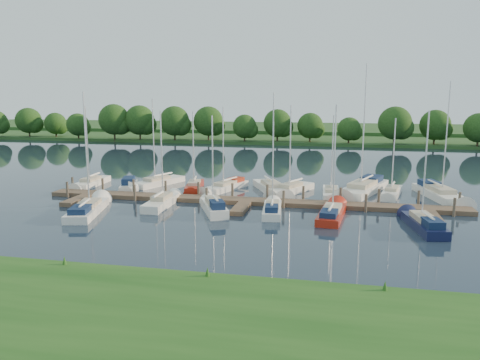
% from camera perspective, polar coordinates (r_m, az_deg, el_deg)
% --- Properties ---
extents(ground, '(260.00, 260.00, 0.00)m').
position_cam_1_polar(ground, '(36.77, -1.51, -5.60)').
color(ground, '#17202F').
rests_on(ground, ground).
extents(near_bank, '(90.00, 10.00, 0.50)m').
position_cam_1_polar(near_bank, '(22.40, -11.35, -15.88)').
color(near_bank, '#194814').
rests_on(near_bank, ground).
extents(dock, '(40.00, 6.00, 0.40)m').
position_cam_1_polar(dock, '(43.64, 0.70, -2.78)').
color(dock, '#4F3B2C').
rests_on(dock, ground).
extents(mooring_pilings, '(38.24, 2.84, 2.00)m').
position_cam_1_polar(mooring_pilings, '(44.63, 0.98, -1.96)').
color(mooring_pilings, '#473D33').
rests_on(mooring_pilings, ground).
extents(far_shore, '(180.00, 30.00, 0.60)m').
position_cam_1_polar(far_shore, '(110.15, 7.54, 5.10)').
color(far_shore, '#204319').
rests_on(far_shore, ground).
extents(distant_hill, '(220.00, 40.00, 1.40)m').
position_cam_1_polar(distant_hill, '(134.98, 8.36, 6.18)').
color(distant_hill, '#315927').
rests_on(distant_hill, ground).
extents(treeline, '(144.76, 9.73, 8.05)m').
position_cam_1_polar(treeline, '(96.98, 8.17, 6.61)').
color(treeline, '#38281C').
rests_on(treeline, ground).
extents(sailboat_n_0, '(1.95, 7.22, 9.24)m').
position_cam_1_polar(sailboat_n_0, '(55.21, -17.74, -0.43)').
color(sailboat_n_0, white).
rests_on(sailboat_n_0, ground).
extents(motorboat, '(2.80, 5.28, 1.59)m').
position_cam_1_polar(motorboat, '(52.17, -13.45, -0.75)').
color(motorboat, white).
rests_on(motorboat, ground).
extents(sailboat_n_2, '(4.43, 7.83, 10.06)m').
position_cam_1_polar(sailboat_n_2, '(53.83, -10.16, -0.37)').
color(sailboat_n_2, white).
rests_on(sailboat_n_2, ground).
extents(sailboat_n_3, '(2.77, 6.89, 8.75)m').
position_cam_1_polar(sailboat_n_3, '(50.70, -5.60, -0.90)').
color(sailboat_n_3, '#A81F0F').
rests_on(sailboat_n_3, ground).
extents(sailboat_n_4, '(3.84, 7.16, 9.21)m').
position_cam_1_polar(sailboat_n_4, '(50.37, -1.78, -0.89)').
color(sailboat_n_4, white).
rests_on(sailboat_n_4, ground).
extents(sailboat_n_5, '(4.95, 8.27, 10.77)m').
position_cam_1_polar(sailboat_n_5, '(49.52, 3.90, -1.14)').
color(sailboat_n_5, white).
rests_on(sailboat_n_5, ground).
extents(sailboat_n_6, '(4.36, 7.16, 9.49)m').
position_cam_1_polar(sailboat_n_6, '(49.05, 6.20, -1.29)').
color(sailboat_n_6, white).
rests_on(sailboat_n_6, ground).
extents(sailboat_n_7, '(1.75, 6.63, 8.50)m').
position_cam_1_polar(sailboat_n_7, '(47.91, 11.03, -1.70)').
color(sailboat_n_7, white).
rests_on(sailboat_n_7, ground).
extents(sailboat_n_8, '(5.70, 10.74, 13.66)m').
position_cam_1_polar(sailboat_n_8, '(50.44, 14.70, -1.18)').
color(sailboat_n_8, white).
rests_on(sailboat_n_8, ground).
extents(sailboat_n_9, '(2.61, 6.41, 8.17)m').
position_cam_1_polar(sailboat_n_9, '(50.04, 18.00, -1.51)').
color(sailboat_n_9, white).
rests_on(sailboat_n_9, ground).
extents(sailboat_n_10, '(4.00, 9.40, 11.83)m').
position_cam_1_polar(sailboat_n_10, '(50.41, 23.16, -1.69)').
color(sailboat_n_10, white).
rests_on(sailboat_n_10, ground).
extents(sailboat_s_0, '(3.71, 8.58, 10.72)m').
position_cam_1_polar(sailboat_s_0, '(42.68, -17.99, -3.43)').
color(sailboat_s_0, white).
rests_on(sailboat_s_0, ground).
extents(sailboat_s_1, '(1.78, 6.97, 9.11)m').
position_cam_1_polar(sailboat_s_1, '(43.70, -9.48, -2.79)').
color(sailboat_s_1, white).
rests_on(sailboat_s_1, ground).
extents(sailboat_s_2, '(3.82, 6.49, 8.83)m').
position_cam_1_polar(sailboat_s_2, '(40.96, -3.21, -3.45)').
color(sailboat_s_2, white).
rests_on(sailboat_s_2, ground).
extents(sailboat_s_3, '(2.06, 6.36, 8.20)m').
position_cam_1_polar(sailboat_s_3, '(40.47, 3.95, -3.67)').
color(sailboat_s_3, white).
rests_on(sailboat_s_3, ground).
extents(sailboat_s_4, '(2.49, 7.69, 9.66)m').
position_cam_1_polar(sailboat_s_4, '(39.93, 11.15, -4.05)').
color(sailboat_s_4, '#A81F0F').
rests_on(sailboat_s_4, ground).
extents(sailboat_s_5, '(2.71, 7.28, 9.36)m').
position_cam_1_polar(sailboat_s_5, '(38.48, 21.42, -5.09)').
color(sailboat_s_5, '#101537').
rests_on(sailboat_s_5, ground).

